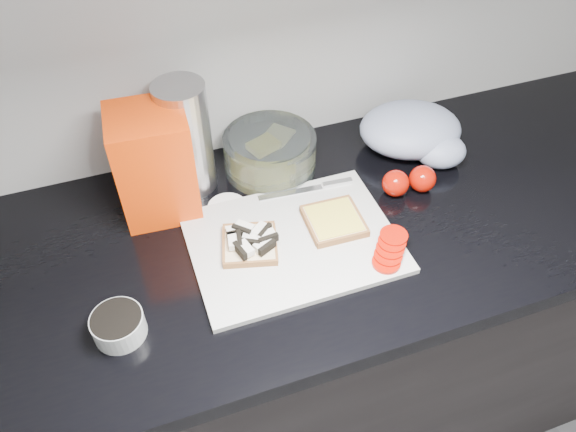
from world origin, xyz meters
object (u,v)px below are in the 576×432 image
(glass_bowl, at_px, (270,153))
(cutting_board, at_px, (293,242))
(steel_canister, at_px, (186,138))
(bread_bag, at_px, (155,164))

(glass_bowl, bearing_deg, cutting_board, -97.25)
(glass_bowl, relative_size, steel_canister, 0.82)
(glass_bowl, xyz_separation_m, steel_canister, (-0.18, 0.00, 0.08))
(cutting_board, xyz_separation_m, bread_bag, (-0.22, 0.19, 0.11))
(cutting_board, height_order, steel_canister, steel_canister)
(glass_bowl, distance_m, steel_canister, 0.20)
(glass_bowl, bearing_deg, bread_bag, -170.12)
(bread_bag, bearing_deg, steel_canister, 36.57)
(cutting_board, height_order, glass_bowl, glass_bowl)
(bread_bag, bearing_deg, glass_bowl, 13.59)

